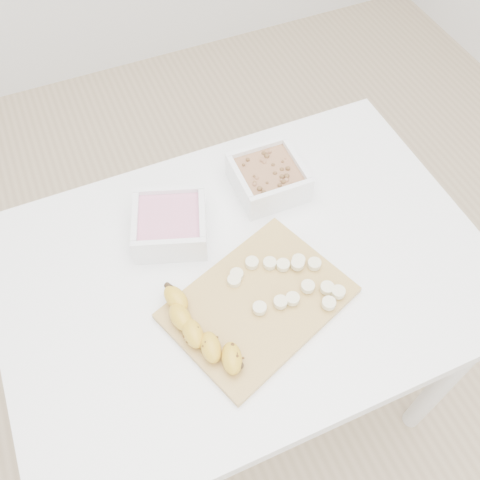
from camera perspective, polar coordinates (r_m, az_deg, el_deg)
name	(u,v)px	position (r m, az deg, el deg)	size (l,w,h in m)	color
ground	(244,390)	(1.78, 0.40, -15.75)	(3.50, 3.50, 0.00)	#C6AD89
table	(245,290)	(1.18, 0.58, -5.40)	(1.00, 0.70, 0.75)	white
bowl_yogurt	(170,224)	(1.13, -7.47, 1.73)	(0.19, 0.19, 0.07)	white
bowl_granola	(268,177)	(1.20, 3.03, 6.70)	(0.15, 0.15, 0.07)	white
cutting_board	(258,303)	(1.05, 1.97, -6.71)	(0.34, 0.24, 0.01)	tan
banana	(202,332)	(1.00, -4.12, -9.71)	(0.06, 0.21, 0.04)	gold
banana_slices	(288,281)	(1.06, 5.12, -4.33)	(0.20, 0.17, 0.02)	beige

